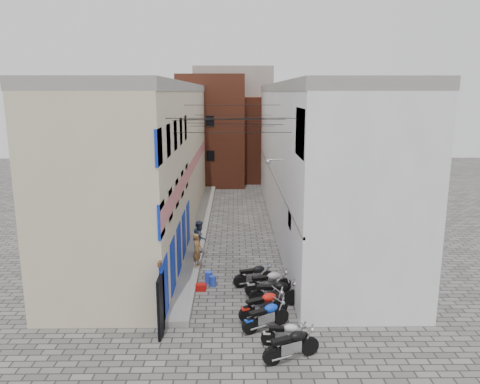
{
  "coord_description": "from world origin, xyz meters",
  "views": [
    {
      "loc": [
        0.08,
        -15.73,
        8.47
      ],
      "look_at": [
        0.4,
        9.77,
        3.0
      ],
      "focal_mm": 35.0,
      "sensor_mm": 36.0,
      "label": 1
    }
  ],
  "objects_px": {
    "red_crate": "(201,287)",
    "motorcycle_a": "(291,343)",
    "motorcycle_b": "(286,333)",
    "motorcycle_f": "(269,281)",
    "water_jug_far": "(209,277)",
    "motorcycle_d": "(264,304)",
    "water_jug_near": "(213,281)",
    "person_a": "(197,250)",
    "motorcycle_g": "(254,274)",
    "motorcycle_e": "(275,291)",
    "person_b": "(200,237)",
    "motorcycle_c": "(266,315)"
  },
  "relations": [
    {
      "from": "person_a",
      "to": "person_b",
      "type": "distance_m",
      "value": 1.76
    },
    {
      "from": "motorcycle_a",
      "to": "person_b",
      "type": "height_order",
      "value": "person_b"
    },
    {
      "from": "water_jug_near",
      "to": "red_crate",
      "type": "distance_m",
      "value": 0.69
    },
    {
      "from": "motorcycle_b",
      "to": "motorcycle_g",
      "type": "height_order",
      "value": "motorcycle_g"
    },
    {
      "from": "motorcycle_c",
      "to": "person_a",
      "type": "height_order",
      "value": "person_a"
    },
    {
      "from": "motorcycle_a",
      "to": "motorcycle_f",
      "type": "xyz_separation_m",
      "value": [
        -0.37,
        4.98,
        0.02
      ]
    },
    {
      "from": "water_jug_far",
      "to": "red_crate",
      "type": "xyz_separation_m",
      "value": [
        -0.3,
        -0.79,
        -0.13
      ]
    },
    {
      "from": "motorcycle_f",
      "to": "motorcycle_a",
      "type": "bearing_deg",
      "value": -10.08
    },
    {
      "from": "motorcycle_b",
      "to": "motorcycle_f",
      "type": "xyz_separation_m",
      "value": [
        -0.28,
        4.11,
        0.12
      ]
    },
    {
      "from": "motorcycle_b",
      "to": "motorcycle_e",
      "type": "height_order",
      "value": "motorcycle_e"
    },
    {
      "from": "motorcycle_g",
      "to": "motorcycle_b",
      "type": "bearing_deg",
      "value": -8.34
    },
    {
      "from": "motorcycle_d",
      "to": "person_a",
      "type": "distance_m",
      "value": 5.66
    },
    {
      "from": "motorcycle_a",
      "to": "person_a",
      "type": "xyz_separation_m",
      "value": [
        -3.6,
        7.7,
        0.48
      ]
    },
    {
      "from": "motorcycle_g",
      "to": "person_a",
      "type": "bearing_deg",
      "value": -141.7
    },
    {
      "from": "motorcycle_d",
      "to": "water_jug_near",
      "type": "xyz_separation_m",
      "value": [
        -2.07,
        3.08,
        -0.37
      ]
    },
    {
      "from": "red_crate",
      "to": "motorcycle_f",
      "type": "bearing_deg",
      "value": -9.38
    },
    {
      "from": "motorcycle_d",
      "to": "motorcycle_b",
      "type": "bearing_deg",
      "value": -7.89
    },
    {
      "from": "motorcycle_a",
      "to": "motorcycle_b",
      "type": "bearing_deg",
      "value": 162.59
    },
    {
      "from": "person_b",
      "to": "water_jug_far",
      "type": "bearing_deg",
      "value": -164.57
    },
    {
      "from": "water_jug_near",
      "to": "motorcycle_b",
      "type": "bearing_deg",
      "value": -61.99
    },
    {
      "from": "water_jug_near",
      "to": "red_crate",
      "type": "relative_size",
      "value": 1.03
    },
    {
      "from": "motorcycle_d",
      "to": "motorcycle_f",
      "type": "distance_m",
      "value": 2.16
    },
    {
      "from": "motorcycle_g",
      "to": "water_jug_near",
      "type": "height_order",
      "value": "motorcycle_g"
    },
    {
      "from": "person_a",
      "to": "water_jug_far",
      "type": "distance_m",
      "value": 1.76
    },
    {
      "from": "person_b",
      "to": "water_jug_far",
      "type": "height_order",
      "value": "person_b"
    },
    {
      "from": "motorcycle_a",
      "to": "motorcycle_f",
      "type": "distance_m",
      "value": 5.0
    },
    {
      "from": "motorcycle_c",
      "to": "motorcycle_b",
      "type": "bearing_deg",
      "value": -3.18
    },
    {
      "from": "motorcycle_a",
      "to": "motorcycle_d",
      "type": "relative_size",
      "value": 0.98
    },
    {
      "from": "motorcycle_c",
      "to": "motorcycle_f",
      "type": "height_order",
      "value": "motorcycle_f"
    },
    {
      "from": "motorcycle_c",
      "to": "motorcycle_e",
      "type": "distance_m",
      "value": 2.0
    },
    {
      "from": "motorcycle_b",
      "to": "red_crate",
      "type": "relative_size",
      "value": 3.72
    },
    {
      "from": "person_b",
      "to": "red_crate",
      "type": "relative_size",
      "value": 3.94
    },
    {
      "from": "red_crate",
      "to": "person_a",
      "type": "bearing_deg",
      "value": 98.09
    },
    {
      "from": "motorcycle_a",
      "to": "motorcycle_c",
      "type": "xyz_separation_m",
      "value": [
        -0.68,
        2.02,
        -0.02
      ]
    },
    {
      "from": "person_a",
      "to": "red_crate",
      "type": "bearing_deg",
      "value": -156.96
    },
    {
      "from": "motorcycle_e",
      "to": "motorcycle_f",
      "type": "distance_m",
      "value": 1.04
    },
    {
      "from": "motorcycle_c",
      "to": "motorcycle_g",
      "type": "bearing_deg",
      "value": 153.59
    },
    {
      "from": "motorcycle_e",
      "to": "water_jug_near",
      "type": "height_order",
      "value": "motorcycle_e"
    },
    {
      "from": "motorcycle_c",
      "to": "motorcycle_a",
      "type": "bearing_deg",
      "value": -11.67
    },
    {
      "from": "motorcycle_e",
      "to": "motorcycle_g",
      "type": "bearing_deg",
      "value": -159.48
    },
    {
      "from": "motorcycle_f",
      "to": "water_jug_near",
      "type": "distance_m",
      "value": 2.61
    },
    {
      "from": "motorcycle_g",
      "to": "water_jug_far",
      "type": "distance_m",
      "value": 2.1
    },
    {
      "from": "motorcycle_c",
      "to": "person_b",
      "type": "height_order",
      "value": "person_b"
    },
    {
      "from": "person_a",
      "to": "water_jug_near",
      "type": "relative_size",
      "value": 3.52
    },
    {
      "from": "motorcycle_g",
      "to": "motorcycle_c",
      "type": "bearing_deg",
      "value": -14.03
    },
    {
      "from": "red_crate",
      "to": "motorcycle_a",
      "type": "bearing_deg",
      "value": -59.01
    },
    {
      "from": "motorcycle_d",
      "to": "red_crate",
      "type": "height_order",
      "value": "motorcycle_d"
    },
    {
      "from": "motorcycle_f",
      "to": "motorcycle_g",
      "type": "xyz_separation_m",
      "value": [
        -0.57,
        0.93,
        -0.04
      ]
    },
    {
      "from": "motorcycle_c",
      "to": "water_jug_far",
      "type": "height_order",
      "value": "motorcycle_c"
    },
    {
      "from": "red_crate",
      "to": "water_jug_far",
      "type": "bearing_deg",
      "value": 69.54
    }
  ]
}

